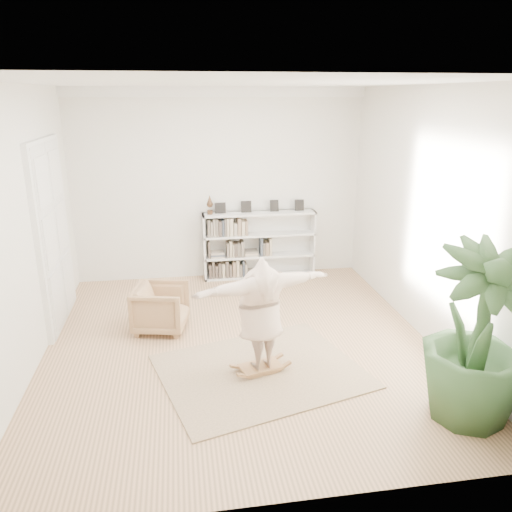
{
  "coord_description": "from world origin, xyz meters",
  "views": [
    {
      "loc": [
        -0.79,
        -6.46,
        3.45
      ],
      "look_at": [
        0.3,
        0.4,
        1.21
      ],
      "focal_mm": 35.0,
      "sensor_mm": 36.0,
      "label": 1
    }
  ],
  "objects_px": {
    "houseplant": "(477,335)",
    "rocker_board": "(261,367)",
    "person": "(261,311)",
    "armchair": "(161,308)",
    "bookshelf": "(259,245)"
  },
  "relations": [
    {
      "from": "houseplant",
      "to": "person",
      "type": "bearing_deg",
      "value": 148.86
    },
    {
      "from": "armchair",
      "to": "rocker_board",
      "type": "bearing_deg",
      "value": -126.78
    },
    {
      "from": "armchair",
      "to": "rocker_board",
      "type": "xyz_separation_m",
      "value": [
        1.3,
        -1.48,
        -0.29
      ]
    },
    {
      "from": "houseplant",
      "to": "rocker_board",
      "type": "bearing_deg",
      "value": 148.86
    },
    {
      "from": "bookshelf",
      "to": "rocker_board",
      "type": "relative_size",
      "value": 3.72
    },
    {
      "from": "bookshelf",
      "to": "person",
      "type": "distance_m",
      "value": 3.66
    },
    {
      "from": "rocker_board",
      "to": "person",
      "type": "distance_m",
      "value": 0.81
    },
    {
      "from": "rocker_board",
      "to": "person",
      "type": "xyz_separation_m",
      "value": [
        -0.0,
        0.0,
        0.81
      ]
    },
    {
      "from": "armchair",
      "to": "houseplant",
      "type": "height_order",
      "value": "houseplant"
    },
    {
      "from": "armchair",
      "to": "houseplant",
      "type": "bearing_deg",
      "value": -116.96
    },
    {
      "from": "armchair",
      "to": "houseplant",
      "type": "relative_size",
      "value": 0.39
    },
    {
      "from": "armchair",
      "to": "houseplant",
      "type": "xyz_separation_m",
      "value": [
        3.43,
        -2.77,
        0.66
      ]
    },
    {
      "from": "bookshelf",
      "to": "rocker_board",
      "type": "bearing_deg",
      "value": -98.98
    },
    {
      "from": "rocker_board",
      "to": "person",
      "type": "height_order",
      "value": "person"
    },
    {
      "from": "rocker_board",
      "to": "houseplant",
      "type": "height_order",
      "value": "houseplant"
    }
  ]
}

